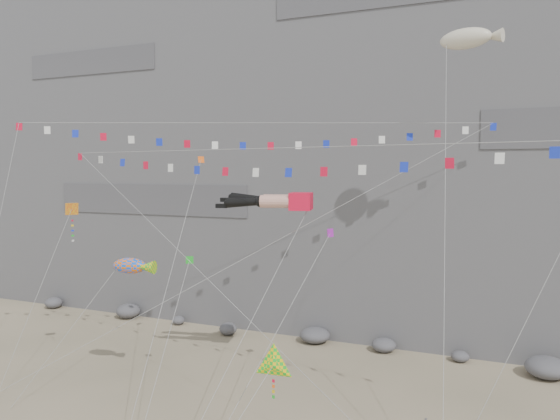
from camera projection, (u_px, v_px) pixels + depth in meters
name	position (u px, v px, depth m)	size (l,w,h in m)	color
cliff	(362.00, 77.00, 59.15)	(80.00, 28.00, 50.00)	slate
talus_boulders	(315.00, 336.00, 47.17)	(60.00, 3.00, 1.20)	#58585D
legs_kite	(275.00, 201.00, 36.82)	(6.67, 16.83, 20.20)	red
flag_banner_upper	(256.00, 123.00, 39.71)	(31.78, 21.21, 26.77)	red
flag_banner_lower	(272.00, 148.00, 33.08)	(35.24, 9.11, 20.45)	red
harlequin_kite	(72.00, 210.00, 38.15)	(2.39, 6.76, 13.51)	red
fish_windsock	(129.00, 266.00, 36.64)	(6.87, 6.60, 11.27)	orange
delta_kite	(273.00, 366.00, 26.00)	(3.41, 5.98, 8.24)	yellow
blimp_windsock	(465.00, 39.00, 35.30)	(4.44, 15.00, 27.11)	beige
small_kite_a	(199.00, 166.00, 37.90)	(3.18, 12.98, 20.09)	#FF5F15
small_kite_b	(329.00, 236.00, 34.64)	(3.64, 12.01, 15.99)	purple
small_kite_c	(189.00, 263.00, 35.22)	(3.36, 10.49, 13.67)	green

